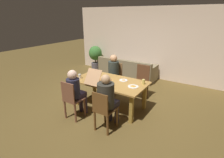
# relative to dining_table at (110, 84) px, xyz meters

# --- Properties ---
(ground_plane) EXTENTS (20.00, 20.00, 0.00)m
(ground_plane) POSITION_rel_dining_table_xyz_m (0.00, 0.00, -0.64)
(ground_plane) COLOR brown
(back_wall) EXTENTS (6.55, 0.12, 2.61)m
(back_wall) POSITION_rel_dining_table_xyz_m (0.00, 2.87, 0.66)
(back_wall) COLOR beige
(back_wall) RESTS_ON ground
(dining_table) EXTENTS (1.87, 1.01, 0.73)m
(dining_table) POSITION_rel_dining_table_xyz_m (0.00, 0.00, 0.00)
(dining_table) COLOR #AF7F3D
(dining_table) RESTS_ON ground
(chair_0) EXTENTS (0.39, 0.38, 0.94)m
(chair_0) POSITION_rel_dining_table_xyz_m (-0.42, -0.95, -0.15)
(chair_0) COLOR brown
(chair_0) RESTS_ON ground
(person_0) EXTENTS (0.30, 0.49, 1.18)m
(person_0) POSITION_rel_dining_table_xyz_m (-0.42, -0.82, 0.06)
(person_0) COLOR #382B3F
(person_0) RESTS_ON ground
(chair_1) EXTENTS (0.42, 0.40, 0.92)m
(chair_1) POSITION_rel_dining_table_xyz_m (-0.42, 0.92, -0.15)
(chair_1) COLOR olive
(chair_1) RESTS_ON ground
(person_1) EXTENTS (0.32, 0.49, 1.21)m
(person_1) POSITION_rel_dining_table_xyz_m (-0.42, 0.79, 0.07)
(person_1) COLOR #344242
(person_1) RESTS_ON ground
(chair_2) EXTENTS (0.39, 0.43, 0.90)m
(chair_2) POSITION_rel_dining_table_xyz_m (0.46, -0.93, -0.17)
(chair_2) COLOR brown
(chair_2) RESTS_ON ground
(person_2) EXTENTS (0.35, 0.52, 1.23)m
(person_2) POSITION_rel_dining_table_xyz_m (0.46, -0.80, 0.08)
(person_2) COLOR #322D39
(person_2) RESTS_ON ground
(chair_3) EXTENTS (0.41, 0.40, 0.97)m
(chair_3) POSITION_rel_dining_table_xyz_m (0.46, 0.97, -0.12)
(chair_3) COLOR brown
(chair_3) RESTS_ON ground
(pizza_box_0) EXTENTS (0.40, 0.62, 0.37)m
(pizza_box_0) POSITION_rel_dining_table_xyz_m (-0.20, -0.19, 0.14)
(pizza_box_0) COLOR tan
(pizza_box_0) RESTS_ON dining_table
(plate_0) EXTENTS (0.21, 0.21, 0.03)m
(plate_0) POSITION_rel_dining_table_xyz_m (0.28, 0.21, 0.10)
(plate_0) COLOR white
(plate_0) RESTS_ON dining_table
(plate_1) EXTENTS (0.25, 0.25, 0.03)m
(plate_1) POSITION_rel_dining_table_xyz_m (0.67, -0.03, 0.10)
(plate_1) COLOR white
(plate_1) RESTS_ON dining_table
(drinking_glass_0) EXTENTS (0.07, 0.07, 0.12)m
(drinking_glass_0) POSITION_rel_dining_table_xyz_m (0.81, 0.24, 0.15)
(drinking_glass_0) COLOR #D9C561
(drinking_glass_0) RESTS_ON dining_table
(drinking_glass_1) EXTENTS (0.07, 0.07, 0.12)m
(drinking_glass_1) POSITION_rel_dining_table_xyz_m (-0.77, -0.27, 0.15)
(drinking_glass_1) COLOR silver
(drinking_glass_1) RESTS_ON dining_table
(couch) EXTENTS (2.17, 0.84, 0.77)m
(couch) POSITION_rel_dining_table_xyz_m (-0.69, 2.25, -0.37)
(couch) COLOR #807255
(couch) RESTS_ON ground
(potted_plant) EXTENTS (0.56, 0.56, 1.06)m
(potted_plant) POSITION_rel_dining_table_xyz_m (-2.36, 2.46, -0.00)
(potted_plant) COLOR #55505A
(potted_plant) RESTS_ON ground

